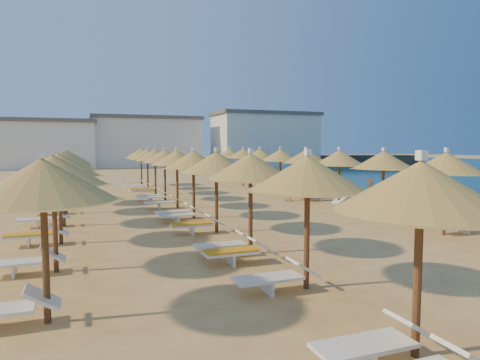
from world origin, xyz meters
name	(u,v)px	position (x,y,z in m)	size (l,w,h in m)	color
ground	(268,218)	(0.00, 0.00, 0.00)	(220.00, 220.00, 0.00)	#E2B763
jetty	(325,160)	(29.50, 42.95, 0.75)	(30.00, 4.00, 1.50)	black
hotel_blocks	(162,141)	(4.02, 45.97, 3.70)	(47.90, 12.34, 8.10)	white
parasol_row_east	(339,159)	(4.16, 1.07, 2.41)	(2.64, 34.19, 2.97)	brown
parasol_row_west	(193,161)	(-2.95, 1.07, 2.41)	(2.64, 34.19, 2.97)	brown
parasol_row_inland	(61,164)	(-7.99, -0.50, 2.41)	(2.64, 18.41, 2.97)	brown
loungers	(244,208)	(-0.77, 0.80, 0.34)	(15.37, 33.03, 0.66)	white
beachgoer_c	(288,186)	(3.29, 4.68, 0.82)	(0.96, 0.40, 1.64)	tan
beachgoer_b	(338,188)	(5.28, 2.83, 0.84)	(0.82, 0.64, 1.69)	tan
beachgoer_a	(369,195)	(5.09, -0.02, 0.77)	(0.56, 0.37, 1.55)	tan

